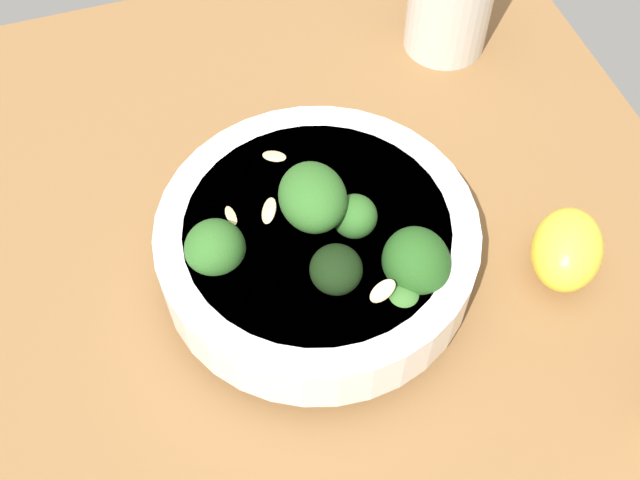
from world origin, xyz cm
name	(u,v)px	position (x,y,z in cm)	size (l,w,h in cm)	color
ground_plane	(302,244)	(0.00, 0.00, -1.76)	(57.05, 57.05, 3.52)	brown
bowl_of_broccoli	(321,244)	(3.95, 0.21, 3.80)	(20.52, 20.52, 9.69)	white
lemon_wedge	(567,249)	(8.44, 15.91, 2.24)	(6.22, 4.66, 4.47)	yellow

